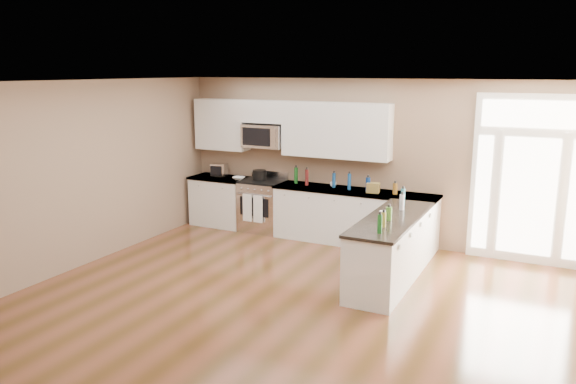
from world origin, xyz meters
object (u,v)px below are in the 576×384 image
(peninsula_cabinet, at_px, (391,252))
(toaster_oven, at_px, (219,170))
(kitchen_range, at_px, (263,205))
(stockpot, at_px, (260,175))

(peninsula_cabinet, distance_m, toaster_oven, 4.18)
(peninsula_cabinet, height_order, toaster_oven, toaster_oven)
(kitchen_range, bearing_deg, toaster_oven, 175.83)
(peninsula_cabinet, xyz_separation_m, stockpot, (-2.95, 1.49, 0.61))
(kitchen_range, xyz_separation_m, stockpot, (-0.08, 0.04, 0.57))
(stockpot, bearing_deg, toaster_oven, 177.99)
(peninsula_cabinet, distance_m, kitchen_range, 3.21)
(kitchen_range, height_order, stockpot, stockpot)
(kitchen_range, distance_m, toaster_oven, 1.14)
(toaster_oven, bearing_deg, kitchen_range, -14.17)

